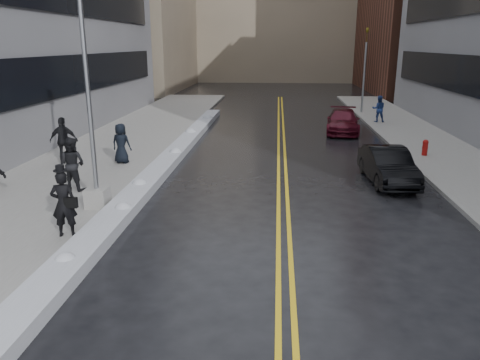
% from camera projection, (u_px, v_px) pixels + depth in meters
% --- Properties ---
extents(ground, '(160.00, 160.00, 0.00)m').
position_uv_depth(ground, '(191.00, 240.00, 12.55)').
color(ground, black).
rests_on(ground, ground).
extents(sidewalk_west, '(5.50, 50.00, 0.15)m').
position_uv_depth(sidewalk_west, '(110.00, 151.00, 22.53)').
color(sidewalk_west, gray).
rests_on(sidewalk_west, ground).
extents(sidewalk_east, '(4.00, 50.00, 0.15)m').
position_uv_depth(sidewalk_east, '(446.00, 157.00, 21.33)').
color(sidewalk_east, gray).
rests_on(sidewalk_east, ground).
extents(lane_line_left, '(0.12, 50.00, 0.01)m').
position_uv_depth(lane_line_left, '(279.00, 156.00, 21.93)').
color(lane_line_left, gold).
rests_on(lane_line_left, ground).
extents(lane_line_right, '(0.12, 50.00, 0.01)m').
position_uv_depth(lane_line_right, '(285.00, 156.00, 21.91)').
color(lane_line_right, gold).
rests_on(lane_line_right, ground).
extents(snow_ridge, '(0.90, 30.00, 0.34)m').
position_uv_depth(snow_ridge, '(168.00, 160.00, 20.34)').
color(snow_ridge, '#B9BAC2').
rests_on(snow_ridge, ground).
extents(building_west_far, '(14.00, 22.00, 18.00)m').
position_uv_depth(building_west_far, '(124.00, 7.00, 53.29)').
color(building_west_far, gray).
rests_on(building_west_far, ground).
extents(building_far, '(36.00, 16.00, 22.00)m').
position_uv_depth(building_far, '(278.00, 0.00, 66.70)').
color(building_far, gray).
rests_on(building_far, ground).
extents(lamppost, '(0.65, 0.65, 7.62)m').
position_uv_depth(lamppost, '(91.00, 131.00, 14.00)').
color(lamppost, gray).
rests_on(lamppost, sidewalk_west).
extents(fire_hydrant, '(0.26, 0.26, 0.73)m').
position_uv_depth(fire_hydrant, '(425.00, 147.00, 21.27)').
color(fire_hydrant, maroon).
rests_on(fire_hydrant, sidewalk_east).
extents(traffic_signal, '(0.16, 0.20, 6.00)m').
position_uv_depth(traffic_signal, '(365.00, 67.00, 33.90)').
color(traffic_signal, gray).
rests_on(traffic_signal, sidewalk_east).
extents(pedestrian_fedora, '(0.72, 0.54, 1.78)m').
position_uv_depth(pedestrian_fedora, '(64.00, 204.00, 12.20)').
color(pedestrian_fedora, black).
rests_on(pedestrian_fedora, sidewalk_west).
extents(pedestrian_b, '(1.06, 0.92, 1.86)m').
position_uv_depth(pedestrian_b, '(73.00, 164.00, 16.11)').
color(pedestrian_b, black).
rests_on(pedestrian_b, sidewalk_west).
extents(pedestrian_c, '(0.90, 0.67, 1.69)m').
position_uv_depth(pedestrian_c, '(121.00, 143.00, 19.79)').
color(pedestrian_c, black).
rests_on(pedestrian_c, sidewalk_west).
extents(pedestrian_d, '(1.22, 0.65, 1.98)m').
position_uv_depth(pedestrian_d, '(64.00, 141.00, 19.63)').
color(pedestrian_d, black).
rests_on(pedestrian_d, sidewalk_west).
extents(pedestrian_east, '(0.86, 0.69, 1.70)m').
position_uv_depth(pedestrian_east, '(379.00, 109.00, 30.23)').
color(pedestrian_east, navy).
rests_on(pedestrian_east, sidewalk_east).
extents(car_black, '(1.65, 4.10, 1.33)m').
position_uv_depth(car_black, '(388.00, 166.00, 17.54)').
color(car_black, black).
rests_on(car_black, ground).
extents(car_maroon, '(2.38, 4.74, 1.32)m').
position_uv_depth(car_maroon, '(343.00, 121.00, 27.48)').
color(car_maroon, '#470B18').
rests_on(car_maroon, ground).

